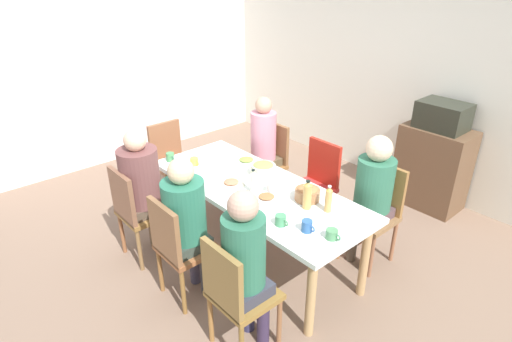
{
  "coord_description": "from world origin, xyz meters",
  "views": [
    {
      "loc": [
        2.37,
        -2.09,
        2.44
      ],
      "look_at": [
        0.0,
        0.0,
        0.88
      ],
      "focal_mm": 29.5,
      "sensor_mm": 36.0,
      "label": 1
    }
  ],
  "objects": [
    {
      "name": "ground_plane",
      "position": [
        0.0,
        0.0,
        0.0
      ],
      "size": [
        6.96,
        6.96,
        0.0
      ],
      "primitive_type": "plane",
      "color": "#826855"
    },
    {
      "name": "wall_back",
      "position": [
        0.0,
        2.38,
        1.3
      ],
      "size": [
        6.04,
        0.12,
        2.6
      ],
      "primitive_type": "cube",
      "color": "silver",
      "rests_on": "ground_plane"
    },
    {
      "name": "wall_left",
      "position": [
        -2.96,
        0.0,
        1.3
      ],
      "size": [
        0.12,
        4.88,
        2.6
      ],
      "primitive_type": "cube",
      "color": "silver",
      "rests_on": "ground_plane"
    },
    {
      "name": "dining_table",
      "position": [
        0.0,
        0.0,
        0.65
      ],
      "size": [
        2.08,
        0.83,
        0.73
      ],
      "color": "white",
      "rests_on": "ground_plane"
    },
    {
      "name": "chair_0",
      "position": [
        0.69,
        -0.8,
        0.51
      ],
      "size": [
        0.4,
        0.4,
        0.9
      ],
      "color": "olive",
      "rests_on": "ground_plane"
    },
    {
      "name": "person_0",
      "position": [
        0.69,
        -0.71,
        0.73
      ],
      "size": [
        0.3,
        0.3,
        1.24
      ],
      "color": "#312F51",
      "rests_on": "ground_plane"
    },
    {
      "name": "chair_1",
      "position": [
        0.0,
        0.8,
        0.51
      ],
      "size": [
        0.4,
        0.4,
        0.9
      ],
      "color": "#BC2F2D",
      "rests_on": "ground_plane"
    },
    {
      "name": "chair_2",
      "position": [
        -0.69,
        -0.8,
        0.51
      ],
      "size": [
        0.4,
        0.4,
        0.9
      ],
      "color": "olive",
      "rests_on": "ground_plane"
    },
    {
      "name": "person_2",
      "position": [
        -0.69,
        -0.71,
        0.74
      ],
      "size": [
        0.34,
        0.34,
        1.23
      ],
      "color": "brown",
      "rests_on": "ground_plane"
    },
    {
      "name": "chair_3",
      "position": [
        -0.69,
        0.8,
        0.51
      ],
      "size": [
        0.4,
        0.4,
        0.9
      ],
      "color": "olive",
      "rests_on": "ground_plane"
    },
    {
      "name": "person_3",
      "position": [
        -0.69,
        0.7,
        0.72
      ],
      "size": [
        0.3,
        0.3,
        1.23
      ],
      "color": "brown",
      "rests_on": "ground_plane"
    },
    {
      "name": "chair_4",
      "position": [
        -1.42,
        0.0,
        0.51
      ],
      "size": [
        0.4,
        0.4,
        0.9
      ],
      "color": "#8C5C41",
      "rests_on": "ground_plane"
    },
    {
      "name": "chair_5",
      "position": [
        0.0,
        -0.8,
        0.51
      ],
      "size": [
        0.4,
        0.4,
        0.9
      ],
      "color": "#945932",
      "rests_on": "ground_plane"
    },
    {
      "name": "person_5",
      "position": [
        0.0,
        -0.71,
        0.73
      ],
      "size": [
        0.32,
        0.32,
        1.21
      ],
      "color": "#3C3748",
      "rests_on": "ground_plane"
    },
    {
      "name": "chair_6",
      "position": [
        0.69,
        0.8,
        0.51
      ],
      "size": [
        0.4,
        0.4,
        0.9
      ],
      "color": "olive",
      "rests_on": "ground_plane"
    },
    {
      "name": "person_6",
      "position": [
        0.69,
        0.71,
        0.73
      ],
      "size": [
        0.31,
        0.31,
        1.21
      ],
      "color": "#53523C",
      "rests_on": "ground_plane"
    },
    {
      "name": "plate_0",
      "position": [
        -0.17,
        -0.13,
        0.74
      ],
      "size": [
        0.23,
        0.23,
        0.04
      ],
      "color": "silver",
      "rests_on": "dining_table"
    },
    {
      "name": "plate_1",
      "position": [
        -0.44,
        0.26,
        0.74
      ],
      "size": [
        0.25,
        0.25,
        0.04
      ],
      "color": "white",
      "rests_on": "dining_table"
    },
    {
      "name": "plate_2",
      "position": [
        0.22,
        -0.08,
        0.74
      ],
      "size": [
        0.23,
        0.23,
        0.04
      ],
      "color": "white",
      "rests_on": "dining_table"
    },
    {
      "name": "bowl_0",
      "position": [
        0.44,
        0.17,
        0.79
      ],
      "size": [
        0.2,
        0.2,
        0.11
      ],
      "color": "#9F6841",
      "rests_on": "dining_table"
    },
    {
      "name": "bowl_1",
      "position": [
        -0.13,
        0.2,
        0.79
      ],
      "size": [
        0.23,
        0.23,
        0.11
      ],
      "color": "beige",
      "rests_on": "dining_table"
    },
    {
      "name": "cup_0",
      "position": [
        -0.71,
        -0.15,
        0.77
      ],
      "size": [
        0.11,
        0.08,
        0.07
      ],
      "color": "#E8C449",
      "rests_on": "dining_table"
    },
    {
      "name": "cup_1",
      "position": [
        -0.94,
        -0.27,
        0.77
      ],
      "size": [
        0.11,
        0.08,
        0.08
      ],
      "color": "#4C9357",
      "rests_on": "dining_table"
    },
    {
      "name": "cup_2",
      "position": [
        0.16,
        0.03,
        0.78
      ],
      "size": [
        0.12,
        0.08,
        0.1
      ],
      "color": "white",
      "rests_on": "dining_table"
    },
    {
      "name": "cup_3",
      "position": [
        0.56,
        -0.25,
        0.77
      ],
      "size": [
        0.12,
        0.08,
        0.08
      ],
      "color": "#488E5F",
      "rests_on": "dining_table"
    },
    {
      "name": "cup_4",
      "position": [
        0.91,
        -0.11,
        0.77
      ],
      "size": [
        0.12,
        0.08,
        0.07
      ],
      "color": "#4F8B5A",
      "rests_on": "dining_table"
    },
    {
      "name": "cup_5",
      "position": [
        0.74,
        -0.17,
        0.78
      ],
      "size": [
        0.11,
        0.08,
        0.09
      ],
      "color": "#2F5B9A",
      "rests_on": "dining_table"
    },
    {
      "name": "bottle_0",
      "position": [
        0.07,
        -0.09,
        0.83
      ],
      "size": [
        0.05,
        0.05,
        0.22
      ],
      "color": "silver",
      "rests_on": "dining_table"
    },
    {
      "name": "bottle_1",
      "position": [
        0.66,
        0.15,
        0.84
      ],
      "size": [
        0.05,
        0.05,
        0.22
      ],
      "color": "tan",
      "rests_on": "dining_table"
    },
    {
      "name": "bottle_2",
      "position": [
        0.52,
        0.07,
        0.85
      ],
      "size": [
        0.07,
        0.07,
        0.24
      ],
      "color": "tan",
      "rests_on": "dining_table"
    },
    {
      "name": "side_cabinet",
      "position": [
        0.55,
        2.08,
        0.45
      ],
      "size": [
        0.7,
        0.44,
        0.9
      ],
      "primitive_type": "cube",
      "color": "brown",
      "rests_on": "ground_plane"
    },
    {
      "name": "microwave",
      "position": [
        0.55,
        2.08,
        1.04
      ],
      "size": [
        0.48,
        0.36,
        0.28
      ],
      "primitive_type": "cube",
      "color": "#292C22",
      "rests_on": "side_cabinet"
    }
  ]
}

